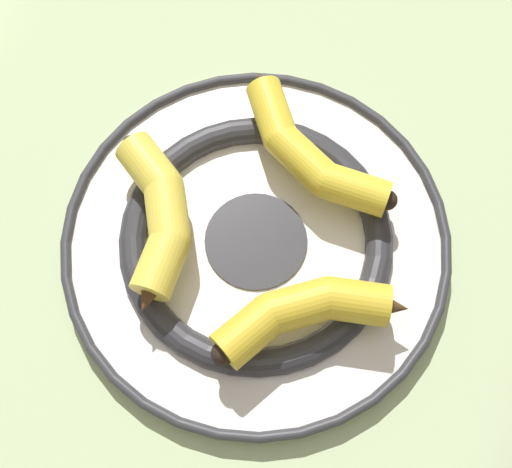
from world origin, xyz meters
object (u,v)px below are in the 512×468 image
at_px(banana_b, 306,151).
at_px(banana_c, 306,312).
at_px(banana_a, 160,218).
at_px(decorative_bowl, 256,241).

bearing_deg(banana_b, banana_c, -44.74).
xyz_separation_m(banana_a, banana_b, (-0.15, 0.05, -0.00)).
height_order(decorative_bowl, banana_a, banana_a).
bearing_deg(decorative_bowl, banana_c, 72.90).
distance_m(banana_b, banana_c, 0.16).
bearing_deg(banana_b, decorative_bowl, -74.47).
height_order(banana_a, banana_b, banana_a).
height_order(banana_b, banana_c, banana_c).
relative_size(decorative_bowl, banana_a, 2.51).
relative_size(decorative_bowl, banana_b, 1.89).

